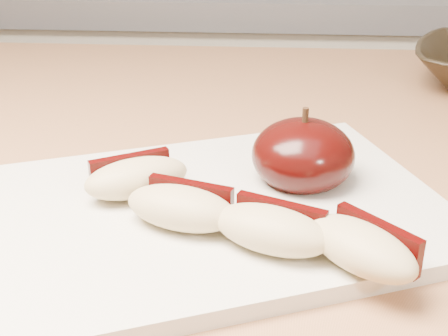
{
  "coord_description": "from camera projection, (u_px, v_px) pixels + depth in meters",
  "views": [
    {
      "loc": [
        0.11,
        0.05,
        1.11
      ],
      "look_at": [
        0.09,
        0.4,
        0.94
      ],
      "focal_mm": 50.0,
      "sensor_mm": 36.0,
      "label": 1
    }
  ],
  "objects": [
    {
      "name": "back_cabinet",
      "position": [
        209.0,
        198.0,
        1.32
      ],
      "size": [
        2.4,
        0.62,
        0.94
      ],
      "color": "silver",
      "rests_on": "ground"
    },
    {
      "name": "cutting_board",
      "position": [
        224.0,
        210.0,
        0.4
      ],
      "size": [
        0.33,
        0.29,
        0.01
      ],
      "primitive_type": "cube",
      "rotation": [
        0.0,
        0.0,
        0.37
      ],
      "color": "beige",
      "rests_on": "island_counter"
    },
    {
      "name": "apple_half",
      "position": [
        303.0,
        155.0,
        0.42
      ],
      "size": [
        0.08,
        0.08,
        0.06
      ],
      "rotation": [
        0.0,
        0.0,
        0.11
      ],
      "color": "black",
      "rests_on": "cutting_board"
    },
    {
      "name": "apple_wedge_a",
      "position": [
        136.0,
        177.0,
        0.41
      ],
      "size": [
        0.08,
        0.06,
        0.03
      ],
      "rotation": [
        0.0,
        0.0,
        0.5
      ],
      "color": "tan",
      "rests_on": "cutting_board"
    },
    {
      "name": "apple_wedge_b",
      "position": [
        182.0,
        207.0,
        0.37
      ],
      "size": [
        0.08,
        0.05,
        0.03
      ],
      "rotation": [
        0.0,
        0.0,
        -0.31
      ],
      "color": "tan",
      "rests_on": "cutting_board"
    },
    {
      "name": "apple_wedge_c",
      "position": [
        272.0,
        228.0,
        0.35
      ],
      "size": [
        0.08,
        0.06,
        0.03
      ],
      "rotation": [
        0.0,
        0.0,
        -0.4
      ],
      "color": "tan",
      "rests_on": "cutting_board"
    },
    {
      "name": "apple_wedge_d",
      "position": [
        363.0,
        247.0,
        0.33
      ],
      "size": [
        0.07,
        0.07,
        0.03
      ],
      "rotation": [
        0.0,
        0.0,
        -0.8
      ],
      "color": "tan",
      "rests_on": "cutting_board"
    }
  ]
}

